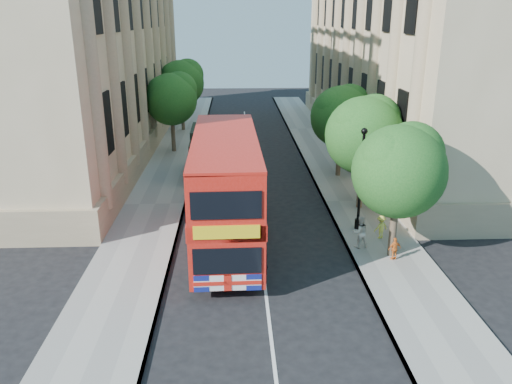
{
  "coord_description": "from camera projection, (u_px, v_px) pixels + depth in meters",
  "views": [
    {
      "loc": [
        -1.12,
        -16.92,
        10.2
      ],
      "look_at": [
        -0.15,
        5.57,
        2.3
      ],
      "focal_mm": 35.0,
      "sensor_mm": 36.0,
      "label": 1
    }
  ],
  "objects": [
    {
      "name": "tree_right_far",
      "position": [
        342.0,
        113.0,
        32.36
      ],
      "size": [
        4.0,
        4.0,
        6.15
      ],
      "color": "#473828",
      "rests_on": "ground"
    },
    {
      "name": "pavement_left",
      "position": [
        155.0,
        205.0,
        28.55
      ],
      "size": [
        3.5,
        80.0,
        0.12
      ],
      "primitive_type": "cube",
      "color": "gray",
      "rests_on": "ground"
    },
    {
      "name": "child_a",
      "position": [
        395.0,
        249.0,
        21.8
      ],
      "size": [
        0.65,
        0.38,
        1.04
      ],
      "primitive_type": "imported",
      "rotation": [
        0.0,
        0.0,
        3.37
      ],
      "color": "orange",
      "rests_on": "pavement_right"
    },
    {
      "name": "ground",
      "position": [
        266.0,
        295.0,
        19.37
      ],
      "size": [
        120.0,
        120.0,
        0.0
      ],
      "primitive_type": "plane",
      "color": "black",
      "rests_on": "ground"
    },
    {
      "name": "tree_right_near",
      "position": [
        400.0,
        166.0,
        21.07
      ],
      "size": [
        4.0,
        4.0,
        6.08
      ],
      "color": "#473828",
      "rests_on": "ground"
    },
    {
      "name": "tree_left_back",
      "position": [
        182.0,
        80.0,
        45.89
      ],
      "size": [
        4.2,
        4.2,
        6.65
      ],
      "color": "#473828",
      "rests_on": "ground"
    },
    {
      "name": "police_constable",
      "position": [
        261.0,
        262.0,
        20.0
      ],
      "size": [
        0.81,
        0.69,
        1.88
      ],
      "primitive_type": "imported",
      "rotation": [
        0.0,
        0.0,
        3.55
      ],
      "color": "black",
      "rests_on": "ground"
    },
    {
      "name": "woman_pedestrian",
      "position": [
        360.0,
        232.0,
        22.89
      ],
      "size": [
        0.83,
        0.69,
        1.53
      ],
      "primitive_type": "imported",
      "rotation": [
        0.0,
        0.0,
        3.3
      ],
      "color": "beige",
      "rests_on": "pavement_right"
    },
    {
      "name": "child_b",
      "position": [
        381.0,
        227.0,
        23.91
      ],
      "size": [
        0.85,
        0.69,
        1.16
      ],
      "primitive_type": "imported",
      "rotation": [
        0.0,
        0.0,
        3.55
      ],
      "color": "#F3ED52",
      "rests_on": "pavement_right"
    },
    {
      "name": "pavement_right",
      "position": [
        354.0,
        202.0,
        29.02
      ],
      "size": [
        3.5,
        80.0,
        0.12
      ],
      "primitive_type": "cube",
      "color": "gray",
      "rests_on": "ground"
    },
    {
      "name": "double_decker_bus",
      "position": [
        226.0,
        187.0,
        23.04
      ],
      "size": [
        3.12,
        10.99,
        5.05
      ],
      "rotation": [
        0.0,
        0.0,
        0.02
      ],
      "color": "red",
      "rests_on": "ground"
    },
    {
      "name": "tree_left_far",
      "position": [
        172.0,
        96.0,
        38.43
      ],
      "size": [
        4.0,
        4.0,
        6.3
      ],
      "color": "#473828",
      "rests_on": "ground"
    },
    {
      "name": "box_van",
      "position": [
        209.0,
        153.0,
        33.49
      ],
      "size": [
        2.37,
        5.6,
        3.18
      ],
      "rotation": [
        0.0,
        0.0,
        0.02
      ],
      "color": "black",
      "rests_on": "ground"
    },
    {
      "name": "lamp_post",
      "position": [
        361.0,
        184.0,
        24.4
      ],
      "size": [
        0.32,
        0.32,
        5.16
      ],
      "color": "black",
      "rests_on": "pavement_right"
    },
    {
      "name": "building_left",
      "position": [
        69.0,
        34.0,
        38.46
      ],
      "size": [
        12.0,
        38.0,
        18.0
      ],
      "primitive_type": "cube",
      "color": "tan",
      "rests_on": "ground"
    },
    {
      "name": "building_right",
      "position": [
        421.0,
        33.0,
        39.58
      ],
      "size": [
        12.0,
        38.0,
        18.0
      ],
      "primitive_type": "cube",
      "color": "tan",
      "rests_on": "ground"
    },
    {
      "name": "tree_right_mid",
      "position": [
        365.0,
        131.0,
        26.66
      ],
      "size": [
        4.2,
        4.2,
        6.37
      ],
      "color": "#473828",
      "rests_on": "ground"
    }
  ]
}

